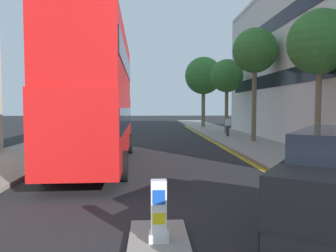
{
  "coord_description": "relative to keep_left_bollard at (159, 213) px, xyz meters",
  "views": [
    {
      "loc": [
        -0.14,
        -1.04,
        2.51
      ],
      "look_at": [
        0.5,
        11.0,
        1.8
      ],
      "focal_mm": 35.25,
      "sensor_mm": 36.0,
      "label": 1
    }
  ],
  "objects": [
    {
      "name": "traffic_island",
      "position": [
        0.0,
        0.0,
        -0.56
      ],
      "size": [
        1.1,
        2.2,
        0.1
      ],
      "primitive_type": "cube",
      "color": "gray",
      "rests_on": "ground"
    },
    {
      "name": "kerb_line_outer",
      "position": [
        4.4,
        9.26,
        -0.6
      ],
      "size": [
        0.1,
        56.0,
        0.01
      ],
      "primitive_type": "cube",
      "color": "yellow",
      "rests_on": "ground"
    },
    {
      "name": "keep_left_bollard",
      "position": [
        0.0,
        0.0,
        0.0
      ],
      "size": [
        0.36,
        0.28,
        1.11
      ],
      "color": "silver",
      "rests_on": "traffic_island"
    },
    {
      "name": "street_tree_near",
      "position": [
        7.97,
        9.77,
        4.95
      ],
      "size": [
        3.09,
        3.09,
        7.01
      ],
      "color": "#6B6047",
      "rests_on": "sidewalk_right"
    },
    {
      "name": "kerb_line_inner",
      "position": [
        4.24,
        9.26,
        -0.6
      ],
      "size": [
        0.1,
        56.0,
        0.01
      ],
      "primitive_type": "cube",
      "color": "yellow",
      "rests_on": "ground"
    },
    {
      "name": "sidewalk_left",
      "position": [
        -6.5,
        11.26,
        -0.54
      ],
      "size": [
        4.0,
        80.0,
        0.14
      ],
      "primitive_type": "cube",
      "color": "gray",
      "rests_on": "ground"
    },
    {
      "name": "sidewalk_right",
      "position": [
        6.5,
        11.26,
        -0.54
      ],
      "size": [
        4.0,
        80.0,
        0.14
      ],
      "primitive_type": "cube",
      "color": "gray",
      "rests_on": "ground"
    },
    {
      "name": "pedestrian_far",
      "position": [
        6.02,
        20.13,
        0.38
      ],
      "size": [
        0.34,
        0.22,
        1.62
      ],
      "color": "#2D2D38",
      "rests_on": "sidewalk_right"
    },
    {
      "name": "street_tree_mid",
      "position": [
        6.14,
        33.13,
        5.52
      ],
      "size": [
        4.39,
        4.39,
        8.22
      ],
      "color": "#6B6047",
      "rests_on": "sidewalk_right"
    },
    {
      "name": "street_tree_distant",
      "position": [
        6.92,
        16.36,
        5.62
      ],
      "size": [
        3.01,
        3.01,
        7.66
      ],
      "color": "#6B6047",
      "rests_on": "sidewalk_right"
    },
    {
      "name": "street_tree_far",
      "position": [
        6.59,
        23.08,
        4.56
      ],
      "size": [
        2.9,
        2.9,
        6.52
      ],
      "color": "#6B6047",
      "rests_on": "sidewalk_right"
    },
    {
      "name": "double_decker_bus_away",
      "position": [
        -2.41,
        8.54,
        2.42
      ],
      "size": [
        3.04,
        10.87,
        5.64
      ],
      "color": "red",
      "rests_on": "ground"
    }
  ]
}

